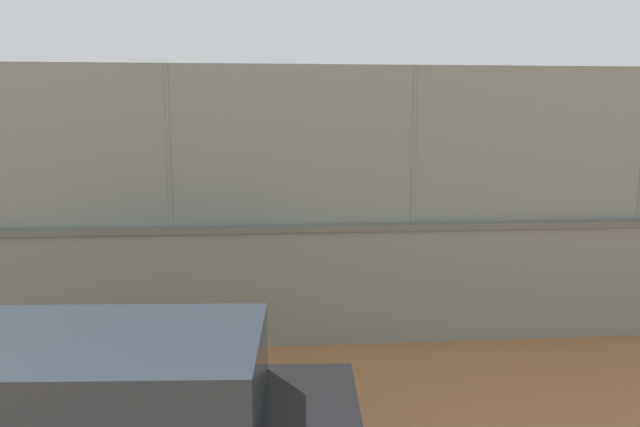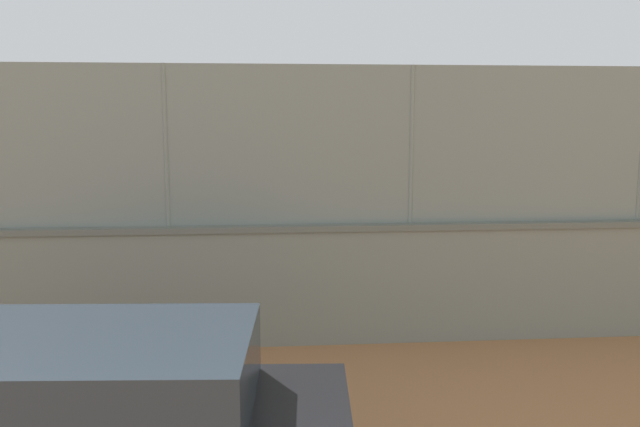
# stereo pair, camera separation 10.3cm
# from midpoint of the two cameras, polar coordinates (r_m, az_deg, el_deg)

# --- Properties ---
(ground_plane) EXTENTS (260.00, 260.00, 0.00)m
(ground_plane) POSITION_cam_midpoint_polar(r_m,az_deg,el_deg) (21.24, -4.14, 0.04)
(ground_plane) COLOR #A36B42
(perimeter_wall) EXTENTS (33.40, 0.81, 1.66)m
(perimeter_wall) POSITION_cam_midpoint_polar(r_m,az_deg,el_deg) (8.98, -13.20, -6.27)
(perimeter_wall) COLOR gray
(perimeter_wall) RESTS_ON ground_plane
(fence_panel_on_wall) EXTENTS (32.79, 0.42, 2.13)m
(fence_panel_on_wall) POSITION_cam_midpoint_polar(r_m,az_deg,el_deg) (8.70, -13.62, 5.85)
(fence_panel_on_wall) COLOR gray
(fence_panel_on_wall) RESTS_ON perimeter_wall
(player_crossing_court) EXTENTS (0.84, 0.98, 1.60)m
(player_crossing_court) POSITION_cam_midpoint_polar(r_m,az_deg,el_deg) (14.91, 18.01, -0.25)
(player_crossing_court) COLOR navy
(player_crossing_court) RESTS_ON ground_plane
(player_baseline_waiting) EXTENTS (1.09, 0.84, 1.55)m
(player_baseline_waiting) POSITION_cam_midpoint_polar(r_m,az_deg,el_deg) (14.74, -18.92, -0.51)
(player_baseline_waiting) COLOR #B2B2B2
(player_baseline_waiting) RESTS_ON ground_plane
(player_at_service_line) EXTENTS (0.86, 1.06, 1.57)m
(player_at_service_line) POSITION_cam_midpoint_polar(r_m,az_deg,el_deg) (20.88, 6.42, 2.42)
(player_at_service_line) COLOR black
(player_at_service_line) RESTS_ON ground_plane
(sports_ball) EXTENTS (0.11, 0.11, 0.11)m
(sports_ball) POSITION_cam_midpoint_polar(r_m,az_deg,el_deg) (13.00, 17.72, -5.43)
(sports_ball) COLOR yellow
(sports_ball) RESTS_ON ground_plane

